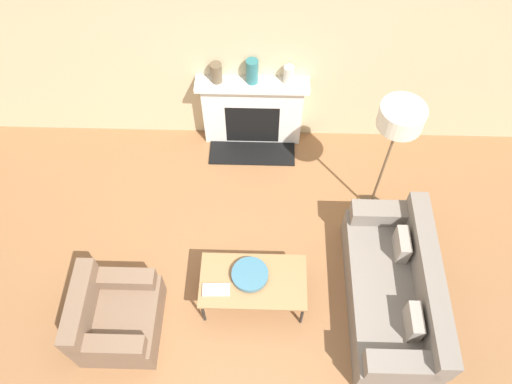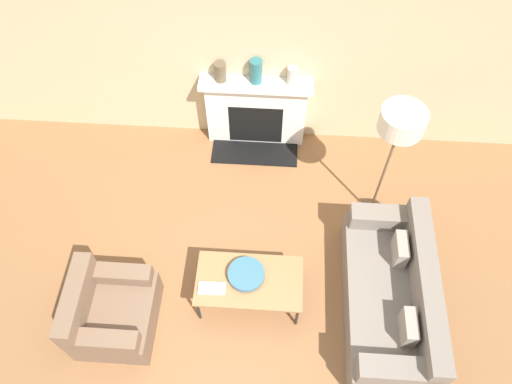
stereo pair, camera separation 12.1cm
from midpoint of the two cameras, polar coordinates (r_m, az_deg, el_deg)
ground_plane at (r=5.54m, az=-3.42°, el=-15.22°), size 18.00×18.00×0.00m
wall_back at (r=5.93m, az=-2.46°, el=16.33°), size 18.00×0.06×2.90m
fireplace at (r=6.47m, az=-0.94°, el=9.04°), size 1.38×0.59×1.03m
couch at (r=5.54m, az=15.03°, el=-10.82°), size 0.84×1.87×0.79m
armchair_near at (r=5.48m, az=-16.48°, el=-13.60°), size 0.80×0.87×0.76m
coffee_table at (r=5.27m, az=-0.99°, el=-10.23°), size 1.11×0.62×0.45m
bowl at (r=5.22m, az=-1.37°, el=-9.42°), size 0.38×0.38×0.08m
book at (r=5.21m, az=-5.25°, el=-11.10°), size 0.29×0.15×0.02m
floor_lamp at (r=5.13m, az=15.30°, el=7.28°), size 0.46×0.46×1.78m
mantel_vase_left at (r=6.05m, az=-5.15°, el=13.41°), size 0.14×0.14×0.25m
mantel_vase_center_left at (r=5.99m, az=-1.04°, el=13.61°), size 0.14×0.14×0.32m
mantel_vase_center_right at (r=6.02m, az=3.17°, el=13.23°), size 0.12×0.12×0.24m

